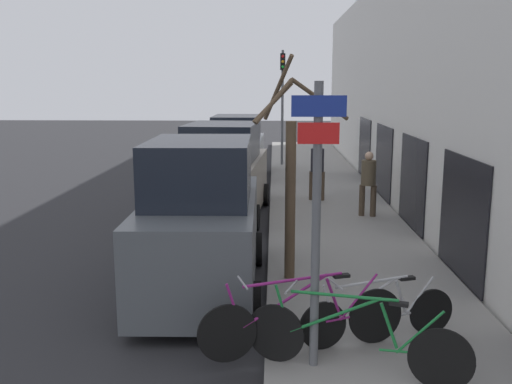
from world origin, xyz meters
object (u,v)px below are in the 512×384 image
parked_car_1 (223,175)px  pedestrian_far (368,179)px  bicycle_1 (304,320)px  street_tree (290,179)px  signpost (316,216)px  bicycle_2 (379,314)px  bicycle_0 (354,341)px  parked_car_0 (202,224)px  pedestrian_near (317,166)px  traffic_light (282,92)px  parked_car_2 (237,150)px

parked_car_1 → pedestrian_far: bearing=-3.9°
bicycle_1 → street_tree: street_tree is taller
signpost → bicycle_2: size_ratio=1.60×
bicycle_1 → street_tree: (-0.10, 2.74, 1.26)m
bicycle_0 → parked_car_0: (-2.06, 2.98, 0.57)m
signpost → bicycle_0: size_ratio=1.34×
parked_car_0 → pedestrian_near: size_ratio=2.61×
bicycle_2 → pedestrian_far: pedestrian_far is taller
bicycle_2 → parked_car_1: size_ratio=0.44×
signpost → bicycle_0: bearing=-26.5°
traffic_light → parked_car_0: bearing=-96.1°
pedestrian_far → pedestrian_near: bearing=134.3°
bicycle_2 → pedestrian_near: pedestrian_near is taller
traffic_light → street_tree: bearing=-90.3°
bicycle_2 → parked_car_1: bearing=1.0°
street_tree → parked_car_2: bearing=98.2°
parked_car_1 → street_tree: size_ratio=1.27×
bicycle_0 → pedestrian_near: bearing=17.1°
bicycle_2 → traffic_light: 16.24m
parked_car_0 → pedestrian_far: bearing=53.6°
signpost → bicycle_2: (0.85, 0.64, -1.41)m
bicycle_1 → pedestrian_near: pedestrian_near is taller
bicycle_1 → parked_car_0: (-1.53, 2.44, 0.56)m
bicycle_1 → traffic_light: (-0.04, 16.34, 2.47)m
parked_car_1 → traffic_light: bearing=83.1°
pedestrian_near → street_tree: street_tree is taller
bicycle_0 → pedestrian_far: 7.99m
parked_car_0 → signpost: bearing=-60.4°
bicycle_2 → bicycle_0: bearing=135.4°
pedestrian_far → parked_car_2: bearing=134.3°
signpost → street_tree: size_ratio=0.88×
bicycle_0 → parked_car_1: parked_car_1 is taller
bicycle_0 → pedestrian_far: pedestrian_far is taller
pedestrian_far → traffic_light: size_ratio=0.35×
parked_car_2 → bicycle_1: bearing=-82.2°
parked_car_1 → street_tree: (1.55, -5.06, 0.74)m
parked_car_1 → pedestrian_near: (2.49, 1.45, 0.03)m
parked_car_0 → pedestrian_far: parked_car_0 is taller
parked_car_1 → parked_car_2: size_ratio=1.02×
parked_car_2 → street_tree: (1.57, -10.92, 0.79)m
bicycle_1 → bicycle_2: (0.95, 0.32, -0.05)m
signpost → parked_car_2: size_ratio=0.71×
bicycle_2 → traffic_light: (-1.00, 16.02, 2.52)m
bicycle_0 → parked_car_2: size_ratio=0.53×
parked_car_0 → pedestrian_far: 5.99m
signpost → pedestrian_far: signpost is taller
parked_car_0 → bicycle_2: bearing=-41.4°
parked_car_0 → traffic_light: size_ratio=0.97×
street_tree → traffic_light: traffic_light is taller
bicycle_0 → bicycle_1: (-0.53, 0.54, 0.01)m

